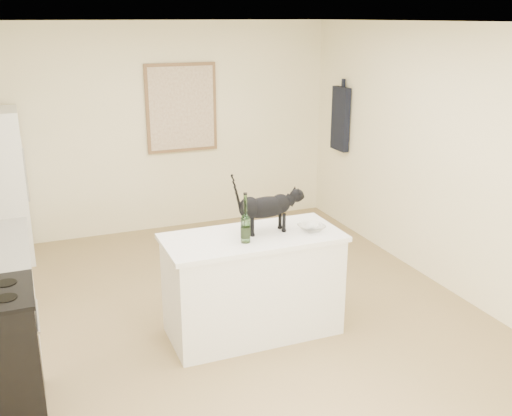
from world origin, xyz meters
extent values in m
plane|color=#90774D|center=(0.00, 0.00, 0.00)|extent=(5.50, 5.50, 0.00)
plane|color=white|center=(0.00, 0.00, 2.60)|extent=(5.50, 5.50, 0.00)
plane|color=#FEF2C5|center=(0.00, 2.75, 1.30)|extent=(4.50, 0.00, 4.50)
plane|color=#FEF2C5|center=(0.00, -2.75, 1.30)|extent=(4.50, 0.00, 4.50)
plane|color=#FEF2C5|center=(2.25, 0.00, 1.30)|extent=(0.00, 5.50, 5.50)
cube|color=white|center=(0.10, -0.20, 0.43)|extent=(1.44, 0.67, 0.86)
cube|color=white|center=(0.10, -0.20, 0.88)|extent=(1.50, 0.70, 0.04)
cube|color=brown|center=(0.30, 2.72, 1.55)|extent=(0.90, 0.03, 1.10)
cube|color=beige|center=(0.30, 2.70, 1.55)|extent=(0.82, 0.00, 1.02)
cube|color=black|center=(2.19, 2.05, 1.40)|extent=(0.08, 0.34, 0.80)
cylinder|color=#285E25|center=(-0.01, -0.32, 1.08)|extent=(0.09, 0.09, 0.37)
imported|color=white|center=(0.60, -0.29, 0.93)|extent=(0.24, 0.24, 0.05)
cube|color=white|center=(-1.60, 2.42, 1.30)|extent=(0.01, 0.12, 0.16)
camera|label=1|loc=(-1.60, -4.51, 2.65)|focal=41.59mm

